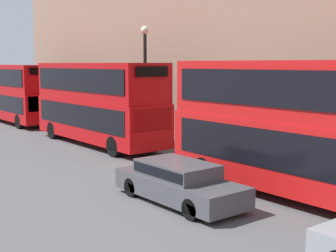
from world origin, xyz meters
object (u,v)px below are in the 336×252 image
bus_leading (315,126)px  bus_second_in_queue (98,100)px  car_hatchback (179,181)px  bus_third_in_queue (15,91)px  pedestrian (128,128)px

bus_leading → bus_second_in_queue: size_ratio=1.08×
bus_leading → car_hatchback: size_ratio=2.30×
bus_second_in_queue → bus_third_in_queue: bus_second_in_queue is taller
bus_third_in_queue → car_hatchback: (-3.40, -23.49, -1.68)m
bus_second_in_queue → car_hatchback: size_ratio=2.12×
bus_second_in_queue → bus_third_in_queue: (0.00, 12.41, -0.07)m
bus_leading → bus_third_in_queue: bearing=90.0°
bus_second_in_queue → car_hatchback: (-3.40, -11.07, -1.76)m
bus_second_in_queue → bus_third_in_queue: size_ratio=0.98×
car_hatchback → pedestrian: (5.53, 11.34, 0.03)m
car_hatchback → bus_second_in_queue: bearing=72.9°
bus_third_in_queue → bus_second_in_queue: bearing=-90.0°
bus_third_in_queue → bus_leading: bearing=-90.0°
car_hatchback → pedestrian: 12.62m
bus_second_in_queue → bus_third_in_queue: bearing=90.0°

